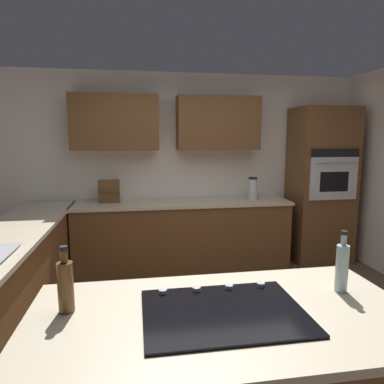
{
  "coord_description": "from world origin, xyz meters",
  "views": [
    {
      "loc": [
        0.7,
        2.71,
        1.72
      ],
      "look_at": [
        0.02,
        -1.45,
        1.07
      ],
      "focal_mm": 32.28,
      "sensor_mm": 36.0,
      "label": 1
    }
  ],
  "objects": [
    {
      "name": "island_top",
      "position": [
        0.31,
        1.23,
        0.88
      ],
      "size": [
        1.85,
        0.95,
        0.04
      ],
      "primitive_type": "cube",
      "color": "beige",
      "rests_on": "island_base"
    },
    {
      "name": "spice_rack",
      "position": [
        1.05,
        -1.8,
        1.05
      ],
      "size": [
        0.27,
        0.11,
        0.29
      ],
      "color": "brown",
      "rests_on": "countertop_back"
    },
    {
      "name": "countertop_side",
      "position": [
        1.82,
        -0.55,
        0.88
      ],
      "size": [
        0.64,
        2.94,
        0.04
      ],
      "primitive_type": "cube",
      "color": "beige",
      "rests_on": "lower_cabinets_side"
    },
    {
      "name": "ground_plane",
      "position": [
        0.0,
        0.0,
        0.0
      ],
      "size": [
        14.0,
        14.0,
        0.0
      ],
      "primitive_type": "plane",
      "color": "brown"
    },
    {
      "name": "wall_back",
      "position": [
        0.07,
        -2.04,
        1.46
      ],
      "size": [
        6.0,
        0.44,
        2.6
      ],
      "color": "white",
      "rests_on": "ground"
    },
    {
      "name": "blender",
      "position": [
        -0.85,
        -1.7,
        1.03
      ],
      "size": [
        0.15,
        0.15,
        0.31
      ],
      "color": "silver",
      "rests_on": "countertop_back"
    },
    {
      "name": "wall_oven",
      "position": [
        -1.85,
        -1.72,
        1.07
      ],
      "size": [
        0.8,
        0.66,
        2.14
      ],
      "color": "brown",
      "rests_on": "ground"
    },
    {
      "name": "cooktop",
      "position": [
        0.31,
        1.22,
        0.91
      ],
      "size": [
        0.76,
        0.56,
        0.03
      ],
      "color": "black",
      "rests_on": "island_top"
    },
    {
      "name": "oil_bottle",
      "position": [
        1.04,
        1.09,
        1.03
      ],
      "size": [
        0.08,
        0.08,
        0.32
      ],
      "color": "brown",
      "rests_on": "island_top"
    },
    {
      "name": "second_bottle",
      "position": [
        -0.38,
        1.1,
        1.04
      ],
      "size": [
        0.07,
        0.07,
        0.34
      ],
      "color": "silver",
      "rests_on": "island_top"
    },
    {
      "name": "lower_cabinets_back",
      "position": [
        0.1,
        -1.72,
        0.43
      ],
      "size": [
        2.8,
        0.6,
        0.86
      ],
      "primitive_type": "cube",
      "color": "brown",
      "rests_on": "ground"
    },
    {
      "name": "countertop_back",
      "position": [
        0.1,
        -1.72,
        0.88
      ],
      "size": [
        2.84,
        0.64,
        0.04
      ],
      "primitive_type": "cube",
      "color": "beige",
      "rests_on": "lower_cabinets_back"
    },
    {
      "name": "lower_cabinets_side",
      "position": [
        1.82,
        -0.55,
        0.43
      ],
      "size": [
        0.6,
        2.9,
        0.86
      ],
      "primitive_type": "cube",
      "color": "brown",
      "rests_on": "ground"
    }
  ]
}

